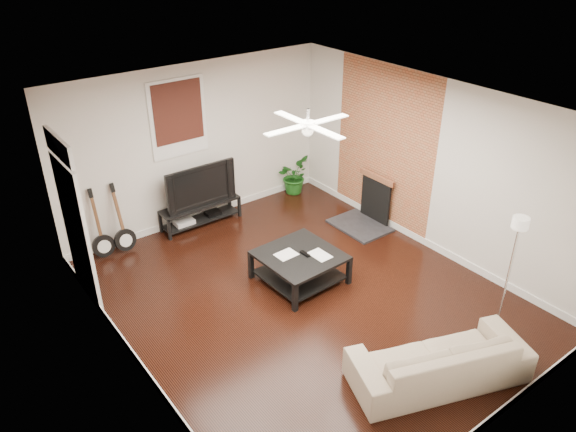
# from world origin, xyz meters

# --- Properties ---
(room) EXTENTS (5.01, 6.01, 2.81)m
(room) POSITION_xyz_m (0.00, 0.00, 1.40)
(room) COLOR black
(room) RESTS_ON ground
(brick_accent) EXTENTS (0.02, 2.20, 2.80)m
(brick_accent) POSITION_xyz_m (2.49, 1.00, 1.40)
(brick_accent) COLOR #B45F3A
(brick_accent) RESTS_ON floor
(fireplace) EXTENTS (0.80, 1.10, 0.92)m
(fireplace) POSITION_xyz_m (2.20, 1.00, 0.46)
(fireplace) COLOR black
(fireplace) RESTS_ON floor
(window_back) EXTENTS (1.00, 0.06, 1.30)m
(window_back) POSITION_xyz_m (-0.30, 2.97, 1.95)
(window_back) COLOR black
(window_back) RESTS_ON wall_back
(door_left) EXTENTS (0.08, 1.00, 2.50)m
(door_left) POSITION_xyz_m (-2.46, 1.90, 1.25)
(door_left) COLOR white
(door_left) RESTS_ON wall_left
(tv_stand) EXTENTS (1.45, 0.39, 0.40)m
(tv_stand) POSITION_xyz_m (-0.14, 2.78, 0.20)
(tv_stand) COLOR black
(tv_stand) RESTS_ON floor
(tv) EXTENTS (1.29, 0.17, 0.75)m
(tv) POSITION_xyz_m (-0.14, 2.80, 0.78)
(tv) COLOR black
(tv) RESTS_ON tv_stand
(coffee_table) EXTENTS (1.14, 1.14, 0.47)m
(coffee_table) POSITION_xyz_m (0.19, 0.36, 0.23)
(coffee_table) COLOR black
(coffee_table) RESTS_ON floor
(sofa) EXTENTS (2.24, 1.48, 0.61)m
(sofa) POSITION_xyz_m (0.24, -2.20, 0.30)
(sofa) COLOR #C1AF91
(sofa) RESTS_ON floor
(floor_lamp) EXTENTS (0.36, 0.36, 1.70)m
(floor_lamp) POSITION_xyz_m (1.59, -2.10, 0.85)
(floor_lamp) COLOR white
(floor_lamp) RESTS_ON floor
(potted_plant) EXTENTS (0.84, 0.83, 0.71)m
(potted_plant) POSITION_xyz_m (1.96, 2.82, 0.35)
(potted_plant) COLOR #1B5819
(potted_plant) RESTS_ON floor
(guitar_left) EXTENTS (0.37, 0.27, 1.18)m
(guitar_left) POSITION_xyz_m (-1.92, 2.75, 0.59)
(guitar_left) COLOR black
(guitar_left) RESTS_ON floor
(guitar_right) EXTENTS (0.38, 0.28, 1.18)m
(guitar_right) POSITION_xyz_m (-1.57, 2.72, 0.59)
(guitar_right) COLOR black
(guitar_right) RESTS_ON floor
(ceiling_fan) EXTENTS (1.24, 1.24, 0.32)m
(ceiling_fan) POSITION_xyz_m (0.00, 0.00, 2.60)
(ceiling_fan) COLOR white
(ceiling_fan) RESTS_ON ceiling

